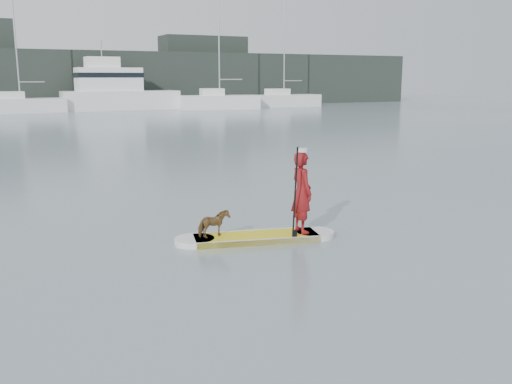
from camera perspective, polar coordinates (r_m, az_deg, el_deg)
name	(u,v)px	position (r m, az deg, el deg)	size (l,w,h in m)	color
ground	(299,211)	(14.16, 4.37, -1.89)	(140.00, 140.00, 0.00)	slate
paddleboard	(256,237)	(11.59, 0.00, -4.56)	(3.23, 1.40, 0.12)	yellow
paddler	(302,192)	(11.61, 4.59, -0.05)	(0.61, 0.40, 1.66)	maroon
white_cap	(302,150)	(11.47, 4.66, 4.19)	(0.22, 0.22, 0.07)	silver
dog	(214,224)	(11.36, -4.25, -3.20)	(0.29, 0.64, 0.54)	brown
paddle	(295,204)	(11.28, 3.92, -1.17)	(0.10, 0.30, 2.00)	black
sailboat_d	(20,104)	(57.26, -22.54, 8.14)	(8.00, 2.95, 11.58)	white
sailboat_e	(219,101)	(59.53, -3.72, 9.08)	(8.33, 3.80, 11.63)	white
sailboat_f	(283,99)	(64.05, 2.75, 9.26)	(8.43, 2.71, 12.52)	white
motor_yacht_a	(116,90)	(59.95, -13.87, 9.84)	(11.50, 3.68, 6.87)	white
shore_mass	(48,79)	(65.26, -20.12, 10.53)	(90.00, 6.00, 6.00)	#212925
shore_building_east	(204,71)	(70.47, -5.26, 11.99)	(10.00, 4.00, 8.00)	#212925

